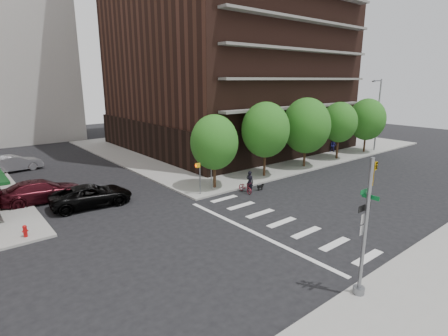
# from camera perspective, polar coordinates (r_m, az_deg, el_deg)

# --- Properties ---
(ground) EXTENTS (120.00, 120.00, 0.00)m
(ground) POSITION_cam_1_polar(r_m,az_deg,el_deg) (21.46, 3.96, -10.85)
(ground) COLOR black
(ground) RESTS_ON ground
(sidewalk_ne) EXTENTS (39.00, 33.00, 0.15)m
(sidewalk_ne) POSITION_cam_1_polar(r_m,az_deg,el_deg) (51.41, 2.85, 4.15)
(sidewalk_ne) COLOR gray
(sidewalk_ne) RESTS_ON ground
(crosswalk) EXTENTS (3.85, 13.00, 0.01)m
(crosswalk) POSITION_cam_1_polar(r_m,az_deg,el_deg) (22.89, 8.06, -9.27)
(crosswalk) COLOR silver
(crosswalk) RESTS_ON ground
(tree_a) EXTENTS (4.00, 4.00, 5.90)m
(tree_a) POSITION_cam_1_polar(r_m,az_deg,el_deg) (28.95, -1.59, 4.22)
(tree_a) COLOR #301E11
(tree_a) RESTS_ON sidewalk_ne
(tree_b) EXTENTS (4.50, 4.50, 6.65)m
(tree_b) POSITION_cam_1_polar(r_m,az_deg,el_deg) (32.83, 6.79, 6.20)
(tree_b) COLOR #301E11
(tree_b) RESTS_ON sidewalk_ne
(tree_c) EXTENTS (5.00, 5.00, 6.80)m
(tree_c) POSITION_cam_1_polar(r_m,az_deg,el_deg) (37.35, 13.27, 6.74)
(tree_c) COLOR #301E11
(tree_c) RESTS_ON sidewalk_ne
(tree_d) EXTENTS (4.00, 4.00, 6.20)m
(tree_d) POSITION_cam_1_polar(r_m,az_deg,el_deg) (42.24, 18.32, 7.10)
(tree_d) COLOR #301E11
(tree_d) RESTS_ON sidewalk_ne
(tree_e) EXTENTS (4.50, 4.50, 6.35)m
(tree_e) POSITION_cam_1_polar(r_m,az_deg,el_deg) (47.38, 22.30, 7.34)
(tree_e) COLOR #301E11
(tree_e) RESTS_ON sidewalk_ne
(traffic_signal) EXTENTS (0.90, 0.75, 6.00)m
(traffic_signal) POSITION_cam_1_polar(r_m,az_deg,el_deg) (15.83, 21.94, -10.66)
(traffic_signal) COLOR slate
(traffic_signal) RESTS_ON sidewalk_s
(pedestrian_signal) EXTENTS (2.18, 0.67, 2.60)m
(pedestrian_signal) POSITION_cam_1_polar(r_m,az_deg,el_deg) (28.00, -3.57, -0.75)
(pedestrian_signal) COLOR slate
(pedestrian_signal) RESTS_ON sidewalk_ne
(fire_hydrant) EXTENTS (0.24, 0.24, 0.73)m
(fire_hydrant) POSITION_cam_1_polar(r_m,az_deg,el_deg) (23.70, -29.73, -8.84)
(fire_hydrant) COLOR #A50C0C
(fire_hydrant) RESTS_ON sidewalk_nw
(streetlamp) EXTENTS (2.14, 0.22, 9.00)m
(streetlamp) POSITION_cam_1_polar(r_m,az_deg,el_deg) (48.75, 23.78, 8.61)
(streetlamp) COLOR slate
(streetlamp) RESTS_ON sidewalk_ne
(parked_car_black) EXTENTS (3.22, 6.00, 1.60)m
(parked_car_black) POSITION_cam_1_polar(r_m,az_deg,el_deg) (27.57, -20.80, -4.20)
(parked_car_black) COLOR black
(parked_car_black) RESTS_ON ground
(parked_car_maroon) EXTENTS (2.72, 6.06, 1.73)m
(parked_car_maroon) POSITION_cam_1_polar(r_m,az_deg,el_deg) (30.00, -27.65, -3.34)
(parked_car_maroon) COLOR #3B0D15
(parked_car_maroon) RESTS_ON ground
(parked_car_silver) EXTENTS (2.28, 5.23, 1.67)m
(parked_car_silver) POSITION_cam_1_polar(r_m,az_deg,el_deg) (41.25, -31.05, 0.65)
(parked_car_silver) COLOR #A5A6AE
(parked_car_silver) RESTS_ON ground
(scooter) EXTENTS (0.83, 1.80, 0.91)m
(scooter) POSITION_cam_1_polar(r_m,az_deg,el_deg) (28.88, 3.49, -3.16)
(scooter) COLOR maroon
(scooter) RESTS_ON ground
(dog_walker) EXTENTS (0.74, 0.58, 1.80)m
(dog_walker) POSITION_cam_1_polar(r_m,az_deg,el_deg) (28.93, 4.24, -2.22)
(dog_walker) COLOR black
(dog_walker) RESTS_ON ground
(dog) EXTENTS (0.63, 0.22, 0.52)m
(dog) POSITION_cam_1_polar(r_m,az_deg,el_deg) (29.64, 5.99, -3.01)
(dog) COLOR black
(dog) RESTS_ON ground
(pedestrian_far) EXTENTS (0.98, 0.89, 1.63)m
(pedestrian_far) POSITION_cam_1_polar(r_m,az_deg,el_deg) (46.35, 17.39, 3.51)
(pedestrian_far) COLOR #191A52
(pedestrian_far) RESTS_ON sidewalk_ne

